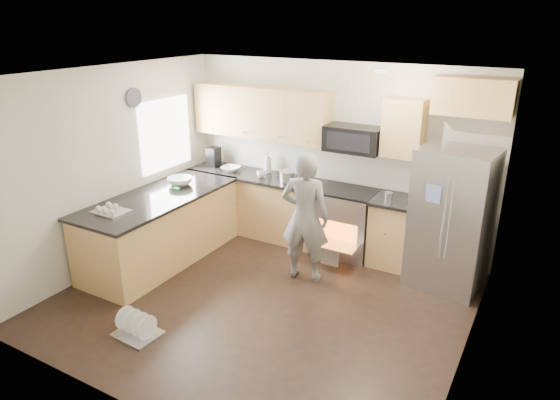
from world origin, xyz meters
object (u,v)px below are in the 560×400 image
Objects in this scene: refrigerator at (451,220)px; person at (305,217)px; dish_rack at (137,329)px; stove_range at (347,207)px.

person is (-1.60, -0.70, -0.04)m from refrigerator.
person is 2.32m from dish_rack.
refrigerator is at bearing 46.31° from dish_rack.
person reaches higher than dish_rack.
stove_range reaches higher than refrigerator.
refrigerator reaches higher than dish_rack.
stove_range is 1.03× the size of refrigerator.
refrigerator is 1.05× the size of person.
stove_range reaches higher than dish_rack.
refrigerator is (1.42, -0.24, 0.20)m from stove_range.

